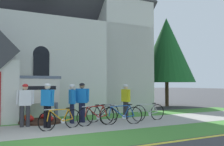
% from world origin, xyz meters
% --- Properties ---
extents(ground, '(140.00, 140.00, 0.00)m').
position_xyz_m(ground, '(0.00, 4.00, 0.00)').
color(ground, '#3D3D3F').
extents(sidewalk_slab, '(32.00, 2.79, 0.01)m').
position_xyz_m(sidewalk_slab, '(1.15, 1.97, 0.01)').
color(sidewalk_slab, '#99968E').
rests_on(sidewalk_slab, ground).
extents(grass_verge, '(32.00, 2.11, 0.01)m').
position_xyz_m(grass_verge, '(1.15, -0.48, 0.00)').
color(grass_verge, '#427F33').
rests_on(grass_verge, ground).
extents(church_lawn, '(24.00, 1.93, 0.01)m').
position_xyz_m(church_lawn, '(1.15, 4.33, 0.00)').
color(church_lawn, '#427F33').
rests_on(church_lawn, ground).
extents(church_building, '(13.98, 10.02, 13.38)m').
position_xyz_m(church_building, '(1.72, 9.06, 4.70)').
color(church_building, silver).
rests_on(church_building, ground).
extents(church_sign, '(1.93, 0.27, 1.97)m').
position_xyz_m(church_sign, '(0.81, 4.04, 1.30)').
color(church_sign, slate).
rests_on(church_sign, ground).
extents(flower_bed, '(1.83, 1.83, 0.34)m').
position_xyz_m(flower_bed, '(0.79, 3.71, 0.10)').
color(flower_bed, '#382319').
rests_on(flower_bed, ground).
extents(bicycle_orange, '(1.75, 0.30, 0.82)m').
position_xyz_m(bicycle_orange, '(2.59, 2.03, 0.38)').
color(bicycle_orange, black).
rests_on(bicycle_orange, ground).
extents(bicycle_red, '(1.73, 0.41, 0.82)m').
position_xyz_m(bicycle_red, '(3.57, 1.72, 0.37)').
color(bicycle_red, black).
rests_on(bicycle_red, ground).
extents(bicycle_yellow, '(1.71, 0.49, 0.78)m').
position_xyz_m(bicycle_yellow, '(1.06, 1.76, 0.36)').
color(bicycle_yellow, black).
rests_on(bicycle_yellow, ground).
extents(bicycle_blue, '(1.72, 0.08, 0.79)m').
position_xyz_m(bicycle_blue, '(5.16, 2.11, 0.37)').
color(bicycle_blue, black).
rests_on(bicycle_blue, ground).
extents(bicycle_green, '(1.69, 0.31, 0.77)m').
position_xyz_m(bicycle_green, '(3.26, 2.79, 0.36)').
color(bicycle_green, black).
rests_on(bicycle_green, ground).
extents(cyclist_in_green_jersey, '(0.28, 0.74, 1.60)m').
position_xyz_m(cyclist_in_green_jersey, '(4.59, 3.11, 0.92)').
color(cyclist_in_green_jersey, '#2D2D33').
rests_on(cyclist_in_green_jersey, ground).
extents(cyclist_in_blue_jersey, '(0.48, 0.61, 1.66)m').
position_xyz_m(cyclist_in_blue_jersey, '(2.34, 2.94, 0.97)').
color(cyclist_in_blue_jersey, '#191E38').
rests_on(cyclist_in_blue_jersey, ground).
extents(cyclist_in_white_jersey, '(0.63, 0.28, 1.63)m').
position_xyz_m(cyclist_in_white_jersey, '(0.01, 2.84, 0.95)').
color(cyclist_in_white_jersey, '#2D2D33').
rests_on(cyclist_in_white_jersey, ground).
extents(cyclist_in_orange_jersey, '(0.43, 0.68, 1.65)m').
position_xyz_m(cyclist_in_orange_jersey, '(0.70, 2.25, 0.96)').
color(cyclist_in_orange_jersey, black).
rests_on(cyclist_in_orange_jersey, ground).
extents(cyclist_in_red_jersey, '(0.28, 0.66, 1.62)m').
position_xyz_m(cyclist_in_red_jersey, '(1.89, 2.91, 0.94)').
color(cyclist_in_red_jersey, '#191E38').
rests_on(cyclist_in_red_jersey, ground).
extents(roadside_conifer, '(4.06, 4.06, 6.44)m').
position_xyz_m(roadside_conifer, '(10.71, 7.53, 4.08)').
color(roadside_conifer, '#4C3823').
rests_on(roadside_conifer, ground).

